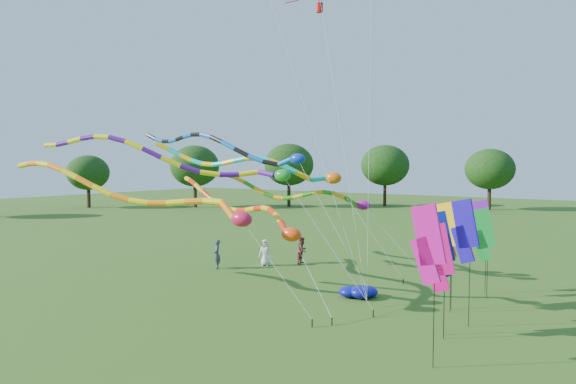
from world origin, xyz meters
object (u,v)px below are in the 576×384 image
Objects in this scene: tube_kite_orange at (143,194)px; person_b at (217,254)px; tube_kite_red at (248,211)px; blue_nylon_heap at (365,292)px; person_a at (265,253)px; person_c at (302,250)px.

tube_kite_orange is 7.70m from person_b.
tube_kite_red is 6.94m from blue_nylon_heap.
person_a is 2.34m from person_c.
tube_kite_red is at bearing -85.31° from person_a.
person_b is (-9.84, 0.75, 0.59)m from blue_nylon_heap.
person_c reaches higher than person_a.
person_c is (-0.65, 6.16, -2.98)m from tube_kite_red.
person_a is 0.98× the size of person_c.
tube_kite_red reaches higher than blue_nylon_heap.
tube_kite_orange is at bearing -28.93° from person_b.
tube_kite_red reaches higher than person_a.
tube_kite_red reaches higher than person_b.
person_a is 2.93m from person_b.
tube_kite_red is 5.16m from tube_kite_orange.
tube_kite_red reaches higher than person_c.
blue_nylon_heap is at bearing -131.62° from person_c.
blue_nylon_heap is at bearing 28.72° from tube_kite_orange.
person_a is (0.39, 8.75, -3.97)m from tube_kite_orange.
tube_kite_orange reaches higher than blue_nylon_heap.
person_b is (-4.02, 2.10, -2.95)m from tube_kite_red.
tube_kite_orange is (-2.57, -4.37, 0.97)m from tube_kite_red.
person_c is at bearing 143.39° from blue_nylon_heap.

